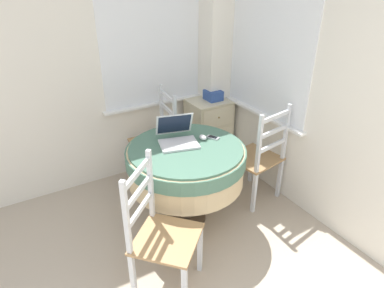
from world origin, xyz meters
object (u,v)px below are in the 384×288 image
dining_chair_near_back_window (157,141)px  dining_chair_camera_near (160,234)px  laptop (177,137)px  corner_cabinet (208,131)px  round_dining_table (186,163)px  computer_mouse (203,137)px  cell_phone (213,137)px  storage_box (213,95)px  dining_chair_near_right_window (259,157)px

dining_chair_near_back_window → dining_chair_camera_near: (-0.59, -1.30, 0.00)m
laptop → corner_cabinet: 1.14m
round_dining_table → computer_mouse: 0.27m
cell_phone → storage_box: storage_box is taller
dining_chair_near_back_window → laptop: bearing=-97.9°
computer_mouse → cell_phone: 0.10m
cell_phone → dining_chair_near_right_window: bearing=-12.4°
round_dining_table → computer_mouse: size_ratio=12.29×
computer_mouse → storage_box: (0.62, 0.76, 0.05)m
dining_chair_camera_near → corner_cabinet: dining_chair_camera_near is taller
round_dining_table → dining_chair_camera_near: size_ratio=1.02×
computer_mouse → storage_box: storage_box is taller
laptop → dining_chair_near_back_window: dining_chair_near_back_window is taller
round_dining_table → cell_phone: bearing=5.8°
dining_chair_near_right_window → computer_mouse: bearing=167.8°
round_dining_table → computer_mouse: (0.20, 0.05, 0.17)m
round_dining_table → dining_chair_near_right_window: size_ratio=1.02×
round_dining_table → storage_box: (0.82, 0.81, 0.22)m
corner_cabinet → storage_box: size_ratio=4.28×
round_dining_table → cell_phone: size_ratio=8.14×
laptop → dining_chair_camera_near: 0.90m
corner_cabinet → storage_box: 0.44m
laptop → cell_phone: (0.31, -0.09, -0.04)m
dining_chair_near_back_window → dining_chair_near_right_window: 1.08m
dining_chair_near_right_window → storage_box: dining_chair_near_right_window is taller
computer_mouse → laptop: bearing=161.3°
round_dining_table → dining_chair_near_back_window: dining_chair_near_back_window is taller
laptop → dining_chair_camera_near: bearing=-127.1°
dining_chair_camera_near → corner_cabinet: bearing=46.6°
laptop → cell_phone: size_ratio=3.21×
dining_chair_camera_near → laptop: bearing=52.9°
computer_mouse → corner_cabinet: bearing=53.4°
cell_phone → dining_chair_near_back_window: size_ratio=0.12×
dining_chair_camera_near → storage_box: dining_chair_camera_near is taller
dining_chair_near_back_window → dining_chair_near_right_window: size_ratio=1.00×
round_dining_table → storage_box: 1.17m
computer_mouse → dining_chair_near_right_window: bearing=-12.2°
laptop → computer_mouse: laptop is taller
dining_chair_near_right_window → cell_phone: bearing=167.6°
storage_box → round_dining_table: bearing=-135.3°
cell_phone → dining_chair_near_right_window: size_ratio=0.12×
dining_chair_near_back_window → storage_box: (0.74, 0.05, 0.35)m
dining_chair_camera_near → dining_chair_near_back_window: bearing=65.5°
computer_mouse → dining_chair_near_right_window: 0.66m
computer_mouse → dining_chair_near_back_window: size_ratio=0.08×
computer_mouse → dining_chair_near_back_window: bearing=100.3°
corner_cabinet → cell_phone: bearing=-121.3°
computer_mouse → dining_chair_near_right_window: (0.56, -0.12, -0.31)m
laptop → dining_chair_near_back_window: bearing=82.1°
dining_chair_near_back_window → dining_chair_near_right_window: bearing=-50.0°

